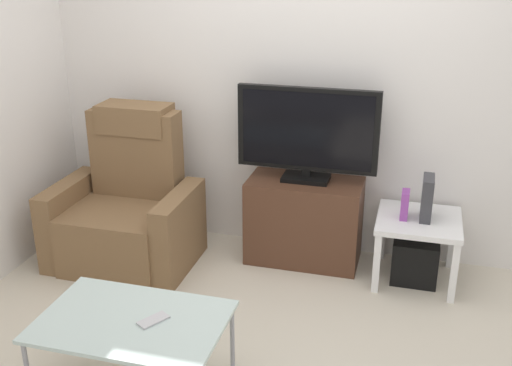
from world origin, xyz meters
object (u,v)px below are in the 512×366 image
(game_console, at_px, (427,198))
(cell_phone, at_px, (153,320))
(recliner_armchair, at_px, (127,210))
(subwoofer_box, at_px, (415,259))
(coffee_table, at_px, (132,324))
(television, at_px, (307,132))
(book_upright, at_px, (405,205))
(tv_stand, at_px, (304,221))
(side_table, at_px, (418,228))

(game_console, bearing_deg, cell_phone, -128.85)
(recliner_armchair, distance_m, game_console, 2.05)
(subwoofer_box, distance_m, coffee_table, 2.04)
(television, xyz_separation_m, cell_phone, (-0.42, -1.62, -0.51))
(subwoofer_box, bearing_deg, television, 173.32)
(coffee_table, bearing_deg, book_upright, 51.54)
(tv_stand, relative_size, side_table, 1.46)
(tv_stand, relative_size, coffee_table, 0.88)
(television, distance_m, subwoofer_box, 1.12)
(coffee_table, height_order, cell_phone, cell_phone)
(cell_phone, bearing_deg, tv_stand, 106.54)
(subwoofer_box, bearing_deg, recliner_armchair, -173.56)
(side_table, bearing_deg, game_console, 15.95)
(recliner_armchair, xyz_separation_m, cell_phone, (0.79, -1.30, 0.06))
(tv_stand, distance_m, coffee_table, 1.70)
(subwoofer_box, bearing_deg, game_console, 15.95)
(book_upright, height_order, game_console, game_console)
(side_table, bearing_deg, television, 173.32)
(tv_stand, bearing_deg, side_table, -5.32)
(recliner_armchair, bearing_deg, subwoofer_box, 12.00)
(recliner_armchair, bearing_deg, game_console, 12.17)
(side_table, xyz_separation_m, book_upright, (-0.10, -0.02, 0.16))
(book_upright, bearing_deg, subwoofer_box, 11.31)
(cell_phone, bearing_deg, coffee_table, -140.30)
(television, xyz_separation_m, game_console, (0.81, -0.08, -0.35))
(tv_stand, relative_size, television, 0.82)
(side_table, bearing_deg, cell_phone, -128.23)
(recliner_armchair, xyz_separation_m, side_table, (1.99, 0.22, 0.00))
(game_console, bearing_deg, coffee_table, -130.89)
(television, distance_m, game_console, 0.89)
(recliner_armchair, relative_size, cell_phone, 7.20)
(television, bearing_deg, subwoofer_box, -6.68)
(book_upright, xyz_separation_m, game_console, (0.14, 0.03, 0.05))
(tv_stand, bearing_deg, subwoofer_box, -5.32)
(tv_stand, height_order, television, television)
(subwoofer_box, xyz_separation_m, coffee_table, (-1.31, -1.54, 0.26))
(book_upright, distance_m, coffee_table, 1.95)
(side_table, distance_m, game_console, 0.22)
(television, relative_size, book_upright, 5.11)
(game_console, bearing_deg, recliner_armchair, -173.39)
(television, bearing_deg, tv_stand, -90.00)
(coffee_table, bearing_deg, side_table, 49.68)
(recliner_armchair, bearing_deg, coffee_table, -56.96)
(coffee_table, bearing_deg, subwoofer_box, 49.68)
(tv_stand, relative_size, subwoofer_box, 2.65)
(game_console, distance_m, coffee_table, 2.06)
(tv_stand, relative_size, cell_phone, 5.25)
(television, height_order, recliner_armchair, television)
(book_upright, bearing_deg, coffee_table, -128.46)
(game_console, relative_size, coffee_table, 0.32)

